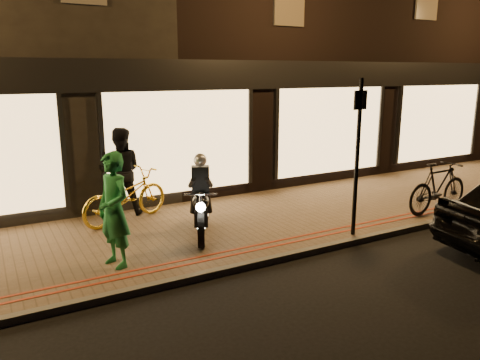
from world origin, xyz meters
The scene contains 11 objects.
ground centered at (0.00, 0.00, 0.00)m, with size 90.00×90.00×0.00m, color black.
sidewalk centered at (0.00, 2.00, 0.06)m, with size 50.00×4.00×0.12m, color brown.
kerb_stone centered at (0.00, 0.05, 0.06)m, with size 50.00×0.14×0.12m, color #59544C.
red_kerb_lines centered at (0.00, 0.55, 0.12)m, with size 50.00×0.26×0.01m.
building_row centered at (0.00, 8.99, 4.25)m, with size 48.00×10.11×8.50m.
motorcycle centered at (-0.54, 1.69, 0.73)m, with size 0.95×1.81×1.59m.
sign_post centered at (2.06, 0.25, 1.80)m, with size 0.35×0.09×3.00m.
bicycle_gold centered at (-1.59, 3.23, 0.67)m, with size 0.73×2.09×1.10m, color gold.
bicycle_dark centered at (4.74, 0.45, 0.70)m, with size 0.54×1.92×1.16m, color black.
person_green centered at (-2.38, 1.00, 1.07)m, with size 0.69×0.45×1.89m, color #207B3C.
person_dark centered at (-1.51, 3.80, 1.09)m, with size 0.94×0.73×1.93m, color black.
Camera 1 is at (-4.12, -6.26, 3.23)m, focal length 35.00 mm.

